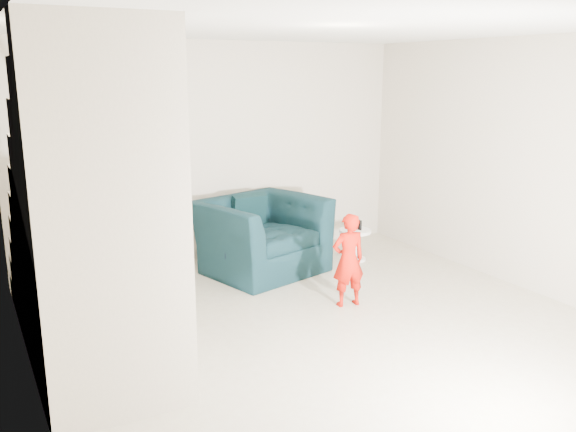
# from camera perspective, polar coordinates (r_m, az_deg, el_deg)

# --- Properties ---
(floor) EXTENTS (5.50, 5.50, 0.00)m
(floor) POSITION_cam_1_polar(r_m,az_deg,el_deg) (5.64, 4.57, -11.13)
(floor) COLOR tan
(floor) RESTS_ON ground
(ceiling) EXTENTS (5.50, 5.50, 0.00)m
(ceiling) POSITION_cam_1_polar(r_m,az_deg,el_deg) (5.14, 5.16, 17.40)
(ceiling) COLOR silver
(ceiling) RESTS_ON back_wall
(back_wall) EXTENTS (5.00, 0.00, 5.00)m
(back_wall) POSITION_cam_1_polar(r_m,az_deg,el_deg) (7.64, -6.58, 5.91)
(back_wall) COLOR #BBB098
(back_wall) RESTS_ON floor
(left_wall) EXTENTS (0.00, 5.50, 5.50)m
(left_wall) POSITION_cam_1_polar(r_m,az_deg,el_deg) (4.41, -23.49, -0.70)
(left_wall) COLOR #BBB098
(left_wall) RESTS_ON floor
(right_wall) EXTENTS (0.00, 5.50, 5.50)m
(right_wall) POSITION_cam_1_polar(r_m,az_deg,el_deg) (6.90, 22.52, 4.17)
(right_wall) COLOR #BBB098
(right_wall) RESTS_ON floor
(armchair) EXTENTS (1.60, 1.48, 0.87)m
(armchair) POSITION_cam_1_polar(r_m,az_deg,el_deg) (7.23, -2.50, -1.85)
(armchair) COLOR black
(armchair) RESTS_ON floor
(toddler) EXTENTS (0.38, 0.27, 0.96)m
(toddler) POSITION_cam_1_polar(r_m,az_deg,el_deg) (6.18, 5.67, -4.12)
(toddler) COLOR #9F1605
(toddler) RESTS_ON floor
(side_table) EXTENTS (0.40, 0.40, 0.40)m
(side_table) POSITION_cam_1_polar(r_m,az_deg,el_deg) (7.72, 6.28, -2.21)
(side_table) COLOR white
(side_table) RESTS_ON floor
(staircase) EXTENTS (1.02, 3.03, 3.62)m
(staircase) POSITION_cam_1_polar(r_m,az_deg,el_deg) (5.10, -18.08, -3.12)
(staircase) COLOR #ADA089
(staircase) RESTS_ON floor
(cushion) EXTENTS (0.43, 0.20, 0.42)m
(cushion) POSITION_cam_1_polar(r_m,az_deg,el_deg) (7.44, -3.69, 0.51)
(cushion) COLOR black
(cushion) RESTS_ON armchair
(throw) EXTENTS (0.04, 0.43, 0.48)m
(throw) POSITION_cam_1_polar(r_m,az_deg,el_deg) (6.92, -6.45, -1.65)
(throw) COLOR black
(throw) RESTS_ON armchair
(phone) EXTENTS (0.02, 0.05, 0.10)m
(phone) POSITION_cam_1_polar(r_m,az_deg,el_deg) (6.13, 6.71, -0.84)
(phone) COLOR black
(phone) RESTS_ON toddler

